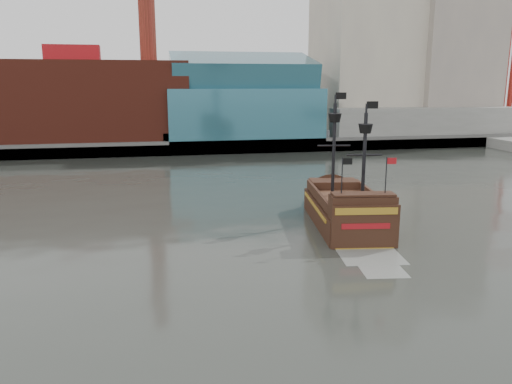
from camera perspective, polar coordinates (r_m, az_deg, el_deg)
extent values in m
plane|color=#262924|center=(33.31, 2.60, -10.86)|extent=(400.00, 400.00, 0.00)
cube|color=slate|center=(122.49, -7.98, 6.61)|extent=(220.00, 60.00, 2.00)
cube|color=#4C4C49|center=(93.21, -6.81, 5.03)|extent=(220.00, 1.00, 2.60)
cube|color=maroon|center=(102.73, -19.89, 9.66)|extent=(42.00, 18.00, 15.00)
cube|color=#2A5F70|center=(101.37, -1.55, 8.94)|extent=(30.00, 16.00, 10.00)
cube|color=#B3AC94|center=(120.10, 12.47, 17.81)|extent=(20.00, 22.00, 46.00)
cube|color=gray|center=(124.58, 21.03, 15.25)|extent=(18.00, 18.00, 38.00)
cube|color=#B3AC94|center=(139.90, 13.53, 18.19)|extent=(24.00, 20.00, 52.00)
cube|color=slate|center=(110.91, 18.74, 7.56)|extent=(40.00, 6.00, 6.00)
cylinder|color=maroon|center=(104.70, -12.43, 20.31)|extent=(3.20, 3.20, 22.00)
cube|color=#2A5F70|center=(101.20, -1.57, 13.47)|extent=(28.00, 14.94, 8.78)
cube|color=slate|center=(140.99, 26.10, 7.25)|extent=(4.00, 4.00, 3.00)
cylinder|color=#A6241B|center=(140.74, 26.67, 13.12)|extent=(1.40, 1.40, 32.00)
cube|color=slate|center=(154.99, 26.82, 7.54)|extent=(4.00, 4.00, 3.00)
cylinder|color=#A6241B|center=(154.70, 27.24, 11.77)|extent=(1.40, 1.40, 26.00)
cube|color=#A6241B|center=(153.48, 26.79, 16.33)|extent=(5.00, 2.50, 2.50)
cube|color=black|center=(47.78, 10.11, -2.92)|extent=(7.49, 14.17, 2.93)
cube|color=#462719|center=(47.37, 10.19, -1.01)|extent=(6.75, 12.76, 0.34)
cube|color=black|center=(52.43, 8.84, 0.77)|extent=(5.12, 3.36, 1.13)
cube|color=black|center=(41.67, 12.08, -1.75)|extent=(5.55, 2.54, 2.03)
cube|color=black|center=(41.19, 12.35, -4.53)|extent=(5.50, 1.06, 4.50)
cube|color=olive|center=(40.56, 12.52, -2.16)|extent=(5.03, 0.81, 0.56)
cube|color=maroon|center=(40.88, 12.44, -3.84)|extent=(3.91, 0.65, 0.45)
cylinder|color=black|center=(47.97, 8.88, 4.74)|extent=(0.36, 0.36, 8.78)
cylinder|color=black|center=(44.90, 12.25, 3.65)|extent=(0.36, 0.36, 8.11)
cone|color=black|center=(47.67, 9.00, 8.37)|extent=(1.40, 1.40, 0.79)
cone|color=black|center=(44.59, 12.41, 7.09)|extent=(1.40, 1.40, 0.79)
cube|color=black|center=(47.68, 9.69, 10.78)|extent=(1.01, 0.18, 0.62)
cube|color=black|center=(44.59, 13.16, 9.66)|extent=(1.01, 0.18, 0.62)
cube|color=gray|center=(39.88, 12.98, -7.16)|extent=(5.31, 4.69, 0.02)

